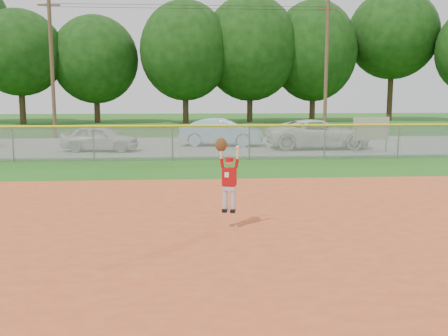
# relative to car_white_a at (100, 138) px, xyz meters

# --- Properties ---
(ground) EXTENTS (120.00, 120.00, 0.00)m
(ground) POSITION_rel_car_white_a_xyz_m (3.67, -13.62, -0.67)
(ground) COLOR #1D5413
(ground) RESTS_ON ground
(clay_infield) EXTENTS (24.00, 16.00, 0.04)m
(clay_infield) POSITION_rel_car_white_a_xyz_m (3.67, -16.62, -0.65)
(clay_infield) COLOR #AF441F
(clay_infield) RESTS_ON ground
(parking_strip) EXTENTS (44.00, 10.00, 0.03)m
(parking_strip) POSITION_rel_car_white_a_xyz_m (3.67, 2.38, -0.66)
(parking_strip) COLOR gray
(parking_strip) RESTS_ON ground
(car_white_a) EXTENTS (3.94, 2.01, 1.28)m
(car_white_a) POSITION_rel_car_white_a_xyz_m (0.00, 0.00, 0.00)
(car_white_a) COLOR silver
(car_white_a) RESTS_ON parking_strip
(car_blue) EXTENTS (4.71, 2.47, 1.48)m
(car_blue) POSITION_rel_car_white_a_xyz_m (6.19, 2.16, 0.10)
(car_blue) COLOR #90BCD7
(car_blue) RESTS_ON parking_strip
(car_white_b) EXTENTS (5.38, 2.48, 1.49)m
(car_white_b) POSITION_rel_car_white_a_xyz_m (11.13, 0.41, 0.11)
(car_white_b) COLOR white
(car_white_b) RESTS_ON parking_strip
(sponsor_sign) EXTENTS (1.92, 0.52, 1.74)m
(sponsor_sign) POSITION_rel_car_white_a_xyz_m (13.16, -1.65, 0.48)
(sponsor_sign) COLOR gray
(sponsor_sign) RESTS_ON ground
(outfield_fence) EXTENTS (40.06, 0.10, 1.55)m
(outfield_fence) POSITION_rel_car_white_a_xyz_m (3.67, -3.62, 0.21)
(outfield_fence) COLOR gray
(outfield_fence) RESTS_ON ground
(power_lines) EXTENTS (19.40, 0.24, 9.00)m
(power_lines) POSITION_rel_car_white_a_xyz_m (4.67, 8.38, 4.01)
(power_lines) COLOR #4C3823
(power_lines) RESTS_ON ground
(tree_line) EXTENTS (62.37, 13.00, 14.43)m
(tree_line) POSITION_rel_car_white_a_xyz_m (4.63, 24.28, 6.86)
(tree_line) COLOR #422D1C
(tree_line) RESTS_ON ground
(ballplayer) EXTENTS (0.53, 0.29, 1.96)m
(ballplayer) POSITION_rel_car_white_a_xyz_m (5.16, -14.69, 0.49)
(ballplayer) COLOR silver
(ballplayer) RESTS_ON ground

